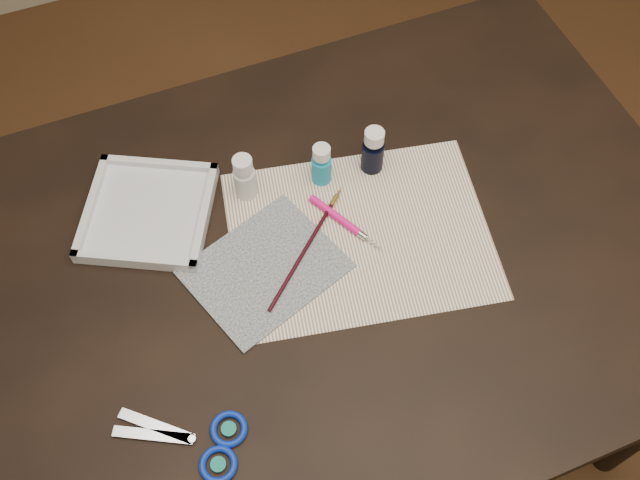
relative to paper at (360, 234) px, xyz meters
name	(u,v)px	position (x,y,z in m)	size (l,w,h in m)	color
ground	(320,403)	(-0.08, -0.01, -0.76)	(3.50, 3.50, 0.02)	#422614
table	(320,345)	(-0.08, -0.01, -0.38)	(1.30, 0.90, 0.75)	black
paper	(360,234)	(0.00, 0.00, 0.00)	(0.43, 0.33, 0.00)	white
canvas	(265,269)	(-0.17, 0.00, 0.00)	(0.23, 0.19, 0.00)	black
paint_bottle_white	(244,177)	(-0.15, 0.15, 0.05)	(0.04, 0.04, 0.09)	silver
paint_bottle_cyan	(321,164)	(-0.02, 0.13, 0.04)	(0.03, 0.03, 0.08)	#1894BC
paint_bottle_navy	(373,150)	(0.08, 0.12, 0.05)	(0.04, 0.04, 0.09)	black
paintbrush	(308,245)	(-0.09, 0.01, 0.01)	(0.27, 0.01, 0.01)	black
craft_knife	(347,224)	(-0.01, 0.02, 0.01)	(0.16, 0.01, 0.01)	#F71380
scissors	(178,442)	(-0.38, -0.22, 0.00)	(0.21, 0.11, 0.01)	silver
palette_tray	(148,212)	(-0.32, 0.17, 0.01)	(0.21, 0.21, 0.02)	silver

